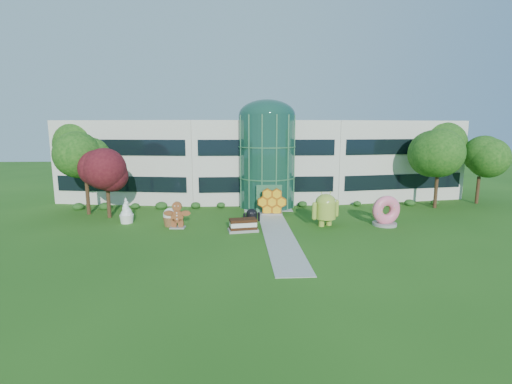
{
  "coord_description": "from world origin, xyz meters",
  "views": [
    {
      "loc": [
        -3.43,
        -27.85,
        8.44
      ],
      "look_at": [
        -1.5,
        6.0,
        2.6
      ],
      "focal_mm": 26.0,
      "sensor_mm": 36.0,
      "label": 1
    }
  ],
  "objects_px": {
    "android_black": "(252,216)",
    "gingerbread": "(177,215)",
    "android_green": "(326,207)",
    "donut": "(385,210)"
  },
  "relations": [
    {
      "from": "gingerbread",
      "to": "android_black",
      "type": "bearing_deg",
      "value": 7.5
    },
    {
      "from": "android_green",
      "to": "donut",
      "type": "height_order",
      "value": "android_green"
    },
    {
      "from": "android_black",
      "to": "gingerbread",
      "type": "distance_m",
      "value": 6.4
    },
    {
      "from": "gingerbread",
      "to": "android_green",
      "type": "bearing_deg",
      "value": 4.4
    },
    {
      "from": "donut",
      "to": "gingerbread",
      "type": "xyz_separation_m",
      "value": [
        -18.09,
        0.14,
        -0.19
      ]
    },
    {
      "from": "donut",
      "to": "android_green",
      "type": "bearing_deg",
      "value": 169.5
    },
    {
      "from": "android_black",
      "to": "gingerbread",
      "type": "bearing_deg",
      "value": 171.88
    },
    {
      "from": "donut",
      "to": "gingerbread",
      "type": "distance_m",
      "value": 18.09
    },
    {
      "from": "android_green",
      "to": "donut",
      "type": "xyz_separation_m",
      "value": [
        5.27,
        -0.17,
        -0.32
      ]
    },
    {
      "from": "donut",
      "to": "gingerbread",
      "type": "bearing_deg",
      "value": 170.89
    }
  ]
}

